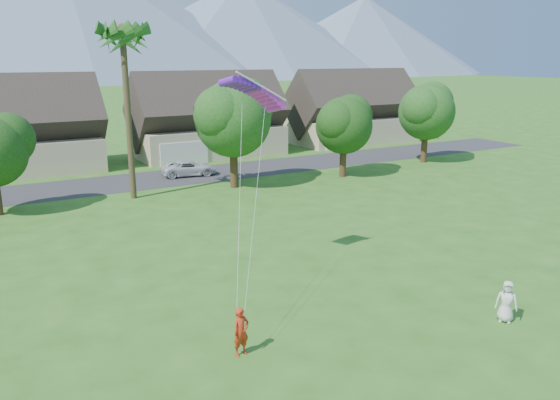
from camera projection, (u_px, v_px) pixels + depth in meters
ground at (433, 382)px, 17.58m from camera, size 500.00×500.00×0.00m
street at (140, 181)px, 46.16m from camera, size 90.00×7.00×0.01m
kite_flyer at (241, 332)px, 18.99m from camera, size 0.71×0.54×1.77m
watcher at (507, 301)px, 21.43m from camera, size 0.95×0.98×1.70m
parked_car at (189, 168)px, 48.10m from camera, size 5.08×2.94×1.33m
mountain_ridge at (13, 12)px, 233.76m from camera, size 540.00×240.00×70.00m
houses_row at (117, 128)px, 53.09m from camera, size 72.75×8.19×8.86m
tree_row at (143, 133)px, 39.26m from camera, size 62.27×6.67×8.45m
fan_palm at (122, 32)px, 37.59m from camera, size 3.00×3.00×13.80m
parafoil_kite at (254, 89)px, 24.41m from camera, size 3.32×1.25×0.50m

